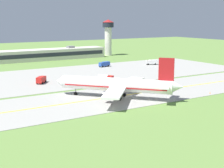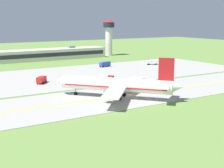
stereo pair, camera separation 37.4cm
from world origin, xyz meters
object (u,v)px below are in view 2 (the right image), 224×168
Objects in this scene: airplane_lead at (117,85)px; service_truck_baggage at (105,64)px; service_truck_fuel at (106,77)px; control_tower at (109,34)px; service_truck_catering at (152,62)px; service_truck_pushback at (42,79)px.

airplane_lead is 66.13m from service_truck_baggage.
airplane_lead is at bearing -113.52° from service_truck_fuel.
airplane_lead is 5.22× the size of service_truck_fuel.
control_tower reaches higher than service_truck_fuel.
service_truck_fuel reaches higher than service_truck_baggage.
airplane_lead is 27.59m from service_truck_fuel.
service_truck_baggage is 1.00× the size of service_truck_catering.
service_truck_catering is (43.99, 27.28, -0.00)m from service_truck_fuel.
service_truck_fuel is at bearing 66.48° from airplane_lead.
airplane_lead is 1.41× the size of control_tower.
control_tower is (58.98, 103.00, 9.97)m from airplane_lead.
airplane_lead is 5.44× the size of service_truck_pushback.
control_tower reaches higher than airplane_lead.
control_tower reaches higher than service_truck_catering.
service_truck_catering is at bearing 31.80° from service_truck_fuel.
service_truck_pushback is (-41.52, -24.61, 0.00)m from service_truck_baggage.
service_truck_catering is 0.27× the size of control_tower.
service_truck_baggage is 54.25m from control_tower.
service_truck_pushback is (-22.31, 9.00, -0.00)m from service_truck_fuel.
service_truck_baggage is 0.27× the size of control_tower.
control_tower is at bearing 85.44° from service_truck_catering.
service_truck_fuel is at bearing -119.75° from service_truck_baggage.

